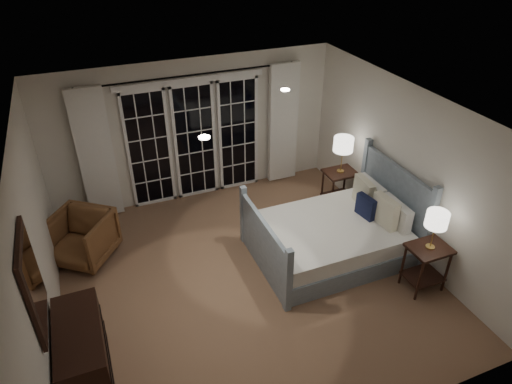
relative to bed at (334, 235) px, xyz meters
name	(u,v)px	position (x,y,z in m)	size (l,w,h in m)	color
floor	(247,277)	(-1.42, -0.03, -0.33)	(5.00, 5.00, 0.00)	#886049
ceiling	(244,114)	(-1.42, -0.03, 2.17)	(5.00, 5.00, 0.00)	white
wall_left	(37,252)	(-3.92, -0.03, 0.92)	(0.02, 5.00, 2.50)	silver
wall_right	(404,169)	(1.08, -0.03, 0.92)	(0.02, 5.00, 2.50)	silver
wall_back	(194,131)	(-1.42, 2.47, 0.92)	(5.00, 0.02, 2.50)	silver
wall_front	(350,354)	(-1.42, -2.53, 0.92)	(5.00, 0.02, 2.50)	silver
french_doors	(195,140)	(-1.42, 2.43, 0.76)	(2.50, 0.04, 2.20)	black
curtain_rod	(191,75)	(-1.42, 2.37, 1.92)	(0.03, 0.03, 3.50)	black
curtain_left	(96,155)	(-3.07, 2.35, 0.82)	(0.55, 0.10, 2.25)	silver
curtain_right	(283,124)	(0.23, 2.35, 0.82)	(0.55, 0.10, 2.25)	silver
downlight_a	(285,90)	(-0.62, 0.57, 2.16)	(0.12, 0.12, 0.01)	white
downlight_b	(204,137)	(-2.02, -0.43, 2.16)	(0.12, 0.12, 0.01)	white
bed	(334,235)	(0.00, 0.00, 0.00)	(2.22, 1.59, 1.29)	#8796A4
nightstand_left	(426,261)	(0.77, -1.12, 0.14)	(0.54, 0.43, 0.70)	black
nightstand_right	(339,183)	(0.75, 1.11, 0.13)	(0.53, 0.43, 0.69)	black
lamp_left	(437,220)	(0.77, -1.12, 0.82)	(0.29, 0.29, 0.56)	tan
lamp_right	(343,145)	(0.75, 1.11, 0.87)	(0.33, 0.33, 0.64)	tan
armchair	(81,238)	(-3.52, 1.30, 0.05)	(0.81, 0.83, 0.76)	brown
dresser	(84,356)	(-3.65, -0.93, 0.08)	(0.49, 1.15, 0.82)	black
mirror	(33,283)	(-3.88, -0.93, 1.22)	(0.05, 0.85, 1.00)	black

